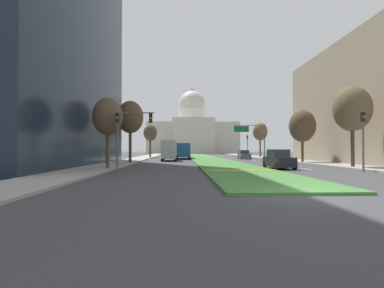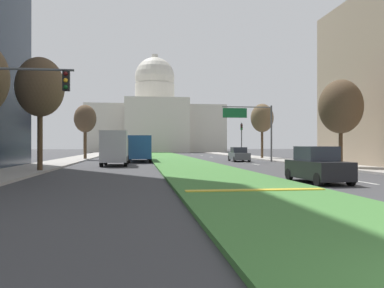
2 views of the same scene
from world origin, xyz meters
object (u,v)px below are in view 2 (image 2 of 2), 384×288
street_tree_left_mid (40,88)px  traffic_light_near_left (15,99)px  sedan_lead_stopped (317,166)px  box_truck_delivery (115,148)px  sedan_far_horizon (127,151)px  city_bus (139,146)px  sedan_midblock (239,155)px  capitol_building (155,122)px  overhead_guide_sign (253,121)px  sedan_distant (140,152)px  street_tree_right_mid (341,107)px  traffic_light_far_right (242,136)px  street_tree_right_far (262,118)px  street_tree_left_far (85,119)px

street_tree_left_mid → traffic_light_near_left: bearing=-81.1°
sedan_lead_stopped → box_truck_delivery: 21.59m
sedan_far_horizon → city_bus: 29.16m
sedan_midblock → city_bus: size_ratio=0.41×
traffic_light_near_left → box_truck_delivery: size_ratio=0.81×
box_truck_delivery → city_bus: size_ratio=0.58×
capitol_building → sedan_lead_stopped: bearing=-87.3°
overhead_guide_sign → street_tree_left_mid: 24.94m
sedan_distant → city_bus: bearing=-90.6°
sedan_lead_stopped → sedan_far_horizon: sedan_lead_stopped is taller
street_tree_left_mid → street_tree_right_mid: size_ratio=1.12×
sedan_lead_stopped → sedan_midblock: sedan_lead_stopped is taller
traffic_light_near_left → traffic_light_far_right: 44.61m
traffic_light_far_right → sedan_distant: size_ratio=1.19×
capitol_building → city_bus: capitol_building is taller
street_tree_left_mid → city_bus: size_ratio=0.74×
overhead_guide_sign → street_tree_right_far: size_ratio=0.85×
street_tree_right_far → box_truck_delivery: bearing=-141.4°
sedan_lead_stopped → street_tree_right_far: bearing=77.0°
traffic_light_far_right → city_bus: (-14.94, -9.82, -1.54)m
capitol_building → box_truck_delivery: (-6.78, -76.89, -6.79)m
street_tree_left_mid → box_truck_delivery: bearing=60.8°
street_tree_left_mid → street_tree_right_mid: bearing=2.8°
box_truck_delivery → city_bus: bearing=76.4°
traffic_light_far_right → street_tree_left_far: (-21.95, -3.73, 2.00)m
street_tree_left_mid → street_tree_left_far: 23.95m
street_tree_right_mid → street_tree_left_far: street_tree_right_mid is taller
street_tree_right_mid → sedan_lead_stopped: bearing=-123.1°
traffic_light_far_right → city_bus: bearing=-146.7°
overhead_guide_sign → sedan_distant: (-12.75, 18.89, -3.80)m
traffic_light_near_left → street_tree_right_far: street_tree_right_far is taller
traffic_light_near_left → street_tree_left_mid: (-1.91, 12.19, 2.20)m
box_truck_delivery → street_tree_left_far: bearing=107.0°
sedan_distant → sedan_far_horizon: (-2.47, 13.04, -0.08)m
street_tree_right_mid → sedan_far_horizon: 49.57m
traffic_light_near_left → sedan_far_horizon: size_ratio=1.21×
sedan_lead_stopped → sedan_midblock: bearing=84.3°
traffic_light_near_left → city_bus: traffic_light_near_left is taller
sedan_midblock → sedan_distant: sedan_distant is taller
overhead_guide_sign → street_tree_right_far: 9.58m
traffic_light_near_left → traffic_light_far_right: bearing=63.3°
street_tree_left_far → sedan_lead_stopped: bearing=-64.7°
traffic_light_near_left → capitol_building: bearing=84.4°
sedan_midblock → capitol_building: bearing=95.9°
overhead_guide_sign → sedan_distant: 23.11m
sedan_far_horizon → capitol_building: bearing=79.9°
street_tree_right_far → sedan_far_horizon: (-19.10, 23.23, -4.85)m
capitol_building → box_truck_delivery: 77.48m
sedan_midblock → traffic_light_near_left: bearing=-120.4°
capitol_building → street_tree_left_far: capitol_building is taller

